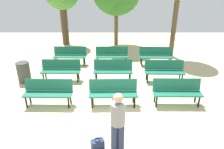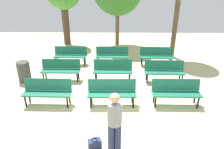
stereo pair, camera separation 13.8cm
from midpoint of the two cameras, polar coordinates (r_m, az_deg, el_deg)
name	(u,v)px [view 2 (the right image)]	position (r m, az deg, el deg)	size (l,w,h in m)	color
ground_plane	(110,134)	(5.98, 0.24, -16.05)	(24.00, 24.00, 0.00)	beige
bench_r0_c0	(47,90)	(7.30, -16.72, -4.21)	(1.61, 0.51, 0.87)	#19664C
bench_r0_c1	(112,91)	(6.96, 0.55, -4.54)	(1.61, 0.52, 0.87)	#19664C
bench_r0_c2	(176,91)	(7.31, 17.61, -4.29)	(1.60, 0.49, 0.87)	#19664C
bench_r1_c0	(61,69)	(8.93, -13.35, 1.58)	(1.60, 0.48, 0.87)	#19664C
bench_r1_c1	(113,69)	(8.65, 0.67, 1.51)	(1.60, 0.49, 0.87)	#19664C
bench_r1_c2	(164,70)	(8.83, 14.50, 1.20)	(1.61, 0.52, 0.87)	#19664C
bench_r2_c0	(71,54)	(10.56, -10.89, 5.42)	(1.61, 0.52, 0.87)	#19664C
bench_r2_c1	(112,55)	(10.34, 0.44, 5.45)	(1.60, 0.49, 0.87)	#19664C
bench_r2_c2	(156,55)	(10.51, 12.37, 5.20)	(1.61, 0.52, 0.87)	#19664C
visitor_with_backpack	(115,120)	(4.93, 1.54, -12.23)	(0.34, 0.52, 1.65)	navy
handbag	(95,144)	(5.52, -4.02, -18.40)	(0.36, 0.28, 0.29)	#192347
trash_bin	(24,71)	(9.34, -22.54, 0.79)	(0.52, 0.52, 0.84)	#383D38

